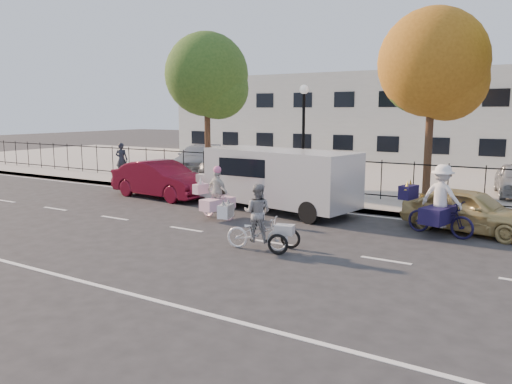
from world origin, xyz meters
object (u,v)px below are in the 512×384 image
Objects in this scene: lamppost at (304,120)px; lot_car_c at (233,164)px; unicorn_bike at (217,199)px; gold_sedan at (469,210)px; zebra_trike at (258,224)px; white_van at (277,177)px; pedestrian at (122,160)px; lot_car_b at (266,165)px; bull_bike at (440,207)px; lot_car_a at (197,158)px; red_sedan at (162,179)px.

lamppost reaches higher than lot_car_c.
gold_sedan is (7.28, 2.32, -0.00)m from unicorn_bike.
white_van is at bearing 9.94° from zebra_trike.
lot_car_b is (6.65, 3.16, -0.19)m from pedestrian.
lamppost reaches higher than bull_bike.
lot_car_a is 3.24m from lot_car_c.
gold_sedan is at bearing -55.47° from zebra_trike.
white_van is at bearing -36.97° from lot_car_c.
lot_car_b is 1.31× the size of lot_car_c.
bull_bike is 13.48m from lot_car_c.
pedestrian is 7.36m from lot_car_b.
pedestrian reaches higher than gold_sedan.
lot_car_c is at bearing -38.53° from lot_car_a.
white_van is (-1.98, 4.58, 0.53)m from zebra_trike.
unicorn_bike reaches higher than red_sedan.
unicorn_bike is 0.28× the size of white_van.
pedestrian is (-12.64, 7.54, 0.36)m from zebra_trike.
unicorn_bike reaches higher than lot_car_c.
red_sedan is 11.55m from gold_sedan.
gold_sedan is at bearing 11.93° from white_van.
unicorn_bike is at bearing 128.93° from pedestrian.
zebra_trike is 0.52× the size of gold_sedan.
unicorn_bike reaches higher than gold_sedan.
unicorn_bike is at bearing 116.60° from bull_bike.
zebra_trike is at bearing -56.12° from white_van.
zebra_trike is 16.14m from lot_car_a.
unicorn_bike reaches higher than lot_car_a.
pedestrian is (-16.25, 3.63, 0.21)m from bull_bike.
gold_sedan is 0.80× the size of lot_car_a.
zebra_trike reaches higher than lot_car_b.
gold_sedan is at bearing -22.65° from lamppost.
lot_car_c is at bearing 73.44° from bull_bike.
lamppost is 2.19× the size of zebra_trike.
red_sedan is 6.29m from lot_car_b.
gold_sedan is at bearing 147.51° from pedestrian.
pedestrian is (-5.37, 3.00, 0.27)m from red_sedan.
white_van is at bearing -14.74° from unicorn_bike.
gold_sedan is 17.14m from pedestrian.
lot_car_a is 1.27× the size of lot_car_c.
bull_bike is at bearing -87.87° from red_sedan.
lamppost is 1.15× the size of gold_sedan.
lamppost is 8.29m from zebra_trike.
bull_bike is 0.47× the size of lot_car_a.
bull_bike is at bearing 3.56° from white_van.
bull_bike reaches higher than pedestrian.
zebra_trike is 14.72m from pedestrian.
lot_car_b is at bearing -32.65° from lot_car_a.
bull_bike is 1.08m from gold_sedan.
unicorn_bike is at bearing -110.89° from red_sedan.
unicorn_bike is at bearing -50.28° from lot_car_c.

